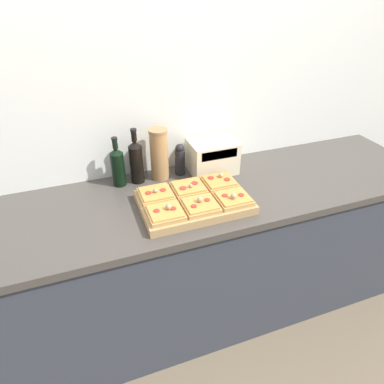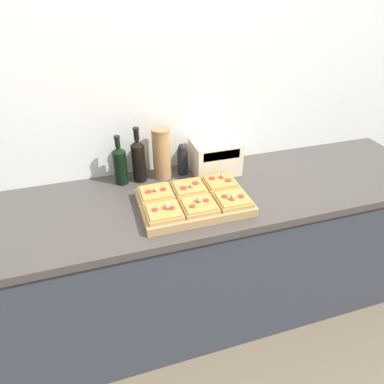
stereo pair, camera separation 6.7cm
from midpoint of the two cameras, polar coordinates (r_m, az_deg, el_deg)
name	(u,v)px [view 2 (the right image)]	position (r m, az deg, el deg)	size (l,w,h in m)	color
ground_plane	(216,352)	(2.18, 5.01, -25.03)	(12.00, 12.00, 0.00)	brown
wall_back	(181,104)	(1.90, -0.84, 14.51)	(6.00, 0.06, 2.50)	silver
kitchen_counter	(200,258)	(2.02, 2.25, -10.89)	(2.63, 0.67, 0.89)	#333842
cutting_board	(194,202)	(1.64, 1.47, -1.75)	(0.52, 0.34, 0.04)	tan
pizza_slice_back_left	(156,193)	(1.65, -4.88, -0.22)	(0.16, 0.15, 0.05)	tan
pizza_slice_back_center	(189,188)	(1.69, 0.64, 0.68)	(0.16, 0.15, 0.05)	tan
pizza_slice_back_right	(221,183)	(1.74, 5.87, 1.56)	(0.16, 0.15, 0.05)	tan
pizza_slice_front_left	(164,212)	(1.52, -3.50, -3.33)	(0.16, 0.15, 0.05)	tan
pizza_slice_front_center	(199,205)	(1.56, 2.42, -2.28)	(0.16, 0.15, 0.05)	tan
pizza_slice_front_right	(233,200)	(1.62, 8.00, -1.26)	(0.16, 0.15, 0.06)	tan
olive_oil_bottle	(120,164)	(1.81, -10.86, 4.54)	(0.07, 0.07, 0.27)	black
wine_bottle	(139,160)	(1.82, -7.85, 5.37)	(0.07, 0.07, 0.30)	black
grain_jar_tall	(162,153)	(1.83, -4.04, 6.43)	(0.10, 0.10, 0.28)	#AD7F4C
pepper_mill	(182,159)	(1.88, -0.58, 5.46)	(0.05, 0.05, 0.18)	black
toaster_oven	(215,157)	(1.91, 4.87, 5.90)	(0.28, 0.20, 0.18)	beige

